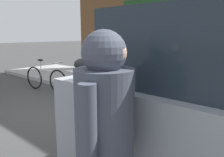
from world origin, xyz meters
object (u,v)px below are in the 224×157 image
at_px(touring_motorcycle, 94,82).
at_px(parked_bicycle, 45,79).
at_px(pedestrian_walking, 105,127).
at_px(sandwich_board_sign, 127,69).

height_order(touring_motorcycle, parked_bicycle, touring_motorcycle).
bearing_deg(touring_motorcycle, pedestrian_walking, -42.75).
relative_size(pedestrian_walking, sandwich_board_sign, 1.87).
distance_m(pedestrian_walking, sandwich_board_sign, 5.45).
xyz_separation_m(parked_bicycle, pedestrian_walking, (4.69, -2.49, 0.67)).
bearing_deg(parked_bicycle, pedestrian_walking, -27.96).
bearing_deg(sandwich_board_sign, pedestrian_walking, -54.06).
height_order(pedestrian_walking, sandwich_board_sign, pedestrian_walking).
distance_m(touring_motorcycle, parked_bicycle, 2.22).
xyz_separation_m(parked_bicycle, sandwich_board_sign, (1.50, 1.91, 0.20)).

